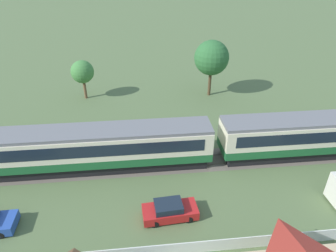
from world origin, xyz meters
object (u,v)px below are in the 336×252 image
(passenger_train, at_px, (218,140))
(yard_tree_2, at_px, (212,58))
(parked_car_red_2, at_px, (170,211))
(yard_tree_0, at_px, (82,72))

(passenger_train, height_order, yard_tree_2, yard_tree_2)
(parked_car_red_2, bearing_deg, yard_tree_0, 107.88)
(yard_tree_2, bearing_deg, passenger_train, -100.03)
(passenger_train, bearing_deg, yard_tree_0, 132.42)
(passenger_train, xyz_separation_m, parked_car_red_2, (-5.31, -6.73, -1.58))
(parked_car_red_2, xyz_separation_m, yard_tree_0, (-9.00, 22.40, 3.08))
(passenger_train, bearing_deg, parked_car_red_2, -128.26)
(parked_car_red_2, distance_m, yard_tree_2, 23.53)
(passenger_train, relative_size, yard_tree_0, 16.32)
(yard_tree_2, bearing_deg, yard_tree_0, 177.50)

